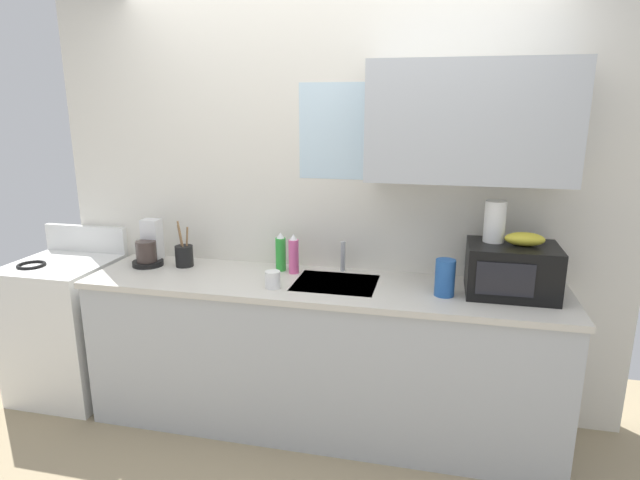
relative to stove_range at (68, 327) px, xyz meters
The scene contains 13 objects.
kitchen_wall_assembly 2.08m from the stove_range, ahead, with size 3.49×0.42×2.50m.
counter_unit 1.71m from the stove_range, ahead, with size 2.72×0.63×0.90m.
sink_faucet 1.88m from the stove_range, ahead, with size 0.03×0.03×0.18m, color #B2B5BA.
stove_range is the anchor object (origin of this frame).
microwave 2.79m from the stove_range, ahead, with size 0.46×0.35×0.27m.
banana_bunch 2.88m from the stove_range, ahead, with size 0.20×0.11×0.07m, color gold.
paper_towel_roll 2.76m from the stove_range, ahead, with size 0.11×0.11×0.22m, color white.
coffee_maker 0.80m from the stove_range, 10.24° to the left, with size 0.19×0.21×0.28m.
dish_soap_bottle_pink 1.61m from the stove_range, ahead, with size 0.06×0.06×0.24m.
dish_soap_bottle_green 1.53m from the stove_range, ahead, with size 0.06×0.06×0.24m.
cereal_canister 2.45m from the stove_range, ahead, with size 0.10×0.10×0.20m, color #2659A5.
mug_white 1.56m from the stove_range, ahead, with size 0.08×0.08×0.10m, color white.
utensil_crock 0.97m from the stove_range, ahead, with size 0.11×0.11×0.29m.
Camera 1 is at (0.64, -2.76, 1.88)m, focal length 29.68 mm.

